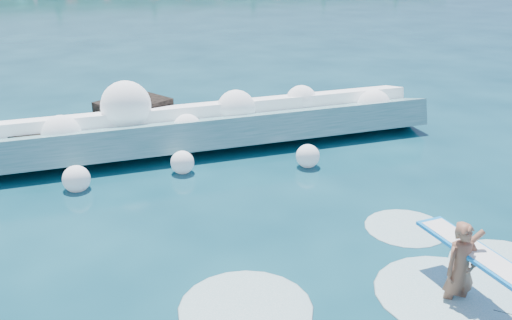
% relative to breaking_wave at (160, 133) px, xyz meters
% --- Properties ---
extents(ground, '(200.00, 200.00, 0.00)m').
position_rel_breaking_wave_xyz_m(ground, '(0.05, -6.80, -0.53)').
color(ground, '#083240').
rests_on(ground, ground).
extents(breaking_wave, '(17.75, 2.78, 1.53)m').
position_rel_breaking_wave_xyz_m(breaking_wave, '(0.00, 0.00, 0.00)').
color(breaking_wave, teal).
rests_on(breaking_wave, ground).
extents(rock_cluster, '(8.37, 3.50, 1.46)m').
position_rel_breaking_wave_xyz_m(rock_cluster, '(-3.66, 1.09, -0.07)').
color(rock_cluster, black).
rests_on(rock_cluster, ground).
extents(surfer_with_board, '(1.01, 3.03, 1.91)m').
position_rel_breaking_wave_xyz_m(surfer_with_board, '(3.82, -9.84, 0.17)').
color(surfer_with_board, brown).
rests_on(surfer_with_board, ground).
extents(wave_spray, '(15.68, 4.55, 2.23)m').
position_rel_breaking_wave_xyz_m(wave_spray, '(-0.63, -0.03, 0.51)').
color(wave_spray, white).
rests_on(wave_spray, ground).
extents(surf_foam, '(8.91, 5.77, 0.14)m').
position_rel_breaking_wave_xyz_m(surf_foam, '(3.33, -9.34, -0.53)').
color(surf_foam, silver).
rests_on(surf_foam, ground).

